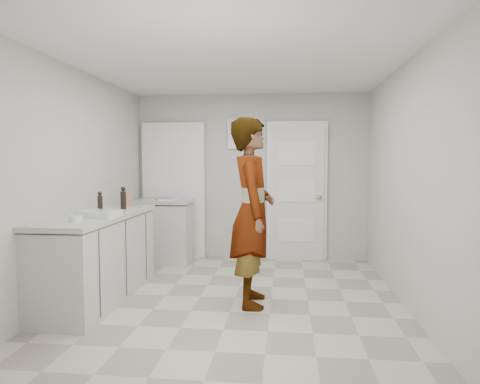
# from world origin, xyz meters

# --- Properties ---
(ground) EXTENTS (4.00, 4.00, 0.00)m
(ground) POSITION_xyz_m (0.00, 0.00, 0.00)
(ground) COLOR gray
(ground) RESTS_ON ground
(room_shell) EXTENTS (4.00, 4.00, 4.00)m
(room_shell) POSITION_xyz_m (-0.17, 1.95, 1.02)
(room_shell) COLOR #A8A69F
(room_shell) RESTS_ON ground
(main_counter) EXTENTS (0.64, 1.96, 0.93)m
(main_counter) POSITION_xyz_m (-1.45, -0.20, 0.43)
(main_counter) COLOR #BAB9B5
(main_counter) RESTS_ON ground
(side_counter) EXTENTS (0.84, 0.61, 0.93)m
(side_counter) POSITION_xyz_m (-1.25, 1.55, 0.43)
(side_counter) COLOR #BAB9B5
(side_counter) RESTS_ON ground
(person) EXTENTS (0.53, 0.75, 1.93)m
(person) POSITION_xyz_m (0.19, -0.17, 0.96)
(person) COLOR silver
(person) RESTS_ON ground
(cake_mix_box) EXTENTS (0.12, 0.08, 0.18)m
(cake_mix_box) POSITION_xyz_m (-1.43, 0.63, 1.02)
(cake_mix_box) COLOR #9D724E
(cake_mix_box) RESTS_ON main_counter
(spice_jar) EXTENTS (0.05, 0.05, 0.08)m
(spice_jar) POSITION_xyz_m (-1.43, 0.50, 0.97)
(spice_jar) COLOR tan
(spice_jar) RESTS_ON main_counter
(oil_cruet_a) EXTENTS (0.07, 0.07, 0.27)m
(oil_cruet_a) POSITION_xyz_m (-1.35, 0.26, 1.05)
(oil_cruet_a) COLOR black
(oil_cruet_a) RESTS_ON main_counter
(oil_cruet_b) EXTENTS (0.05, 0.05, 0.24)m
(oil_cruet_b) POSITION_xyz_m (-1.42, -0.21, 1.04)
(oil_cruet_b) COLOR black
(oil_cruet_b) RESTS_ON main_counter
(baking_dish) EXTENTS (0.41, 0.32, 0.07)m
(baking_dish) POSITION_xyz_m (-1.32, -0.43, 0.96)
(baking_dish) COLOR silver
(baking_dish) RESTS_ON main_counter
(egg_bowl) EXTENTS (0.12, 0.12, 0.05)m
(egg_bowl) POSITION_xyz_m (-1.41, -0.76, 0.95)
(egg_bowl) COLOR silver
(egg_bowl) RESTS_ON main_counter
(papers) EXTENTS (0.31, 0.37, 0.01)m
(papers) POSITION_xyz_m (-1.18, 1.55, 0.93)
(papers) COLOR white
(papers) RESTS_ON side_counter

